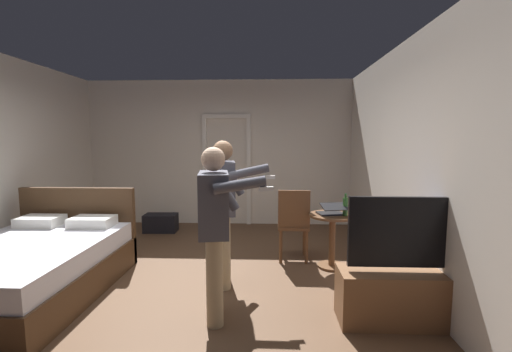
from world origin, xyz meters
TOP-DOWN VIEW (x-y plane):
  - ground_plane at (0.00, 0.00)m, footprint 6.46×6.46m
  - wall_back at (0.00, 3.00)m, footprint 5.29×0.12m
  - wall_right at (2.58, 0.00)m, footprint 0.12×6.11m
  - doorway_frame at (0.15, 2.92)m, footprint 0.93×0.08m
  - bed at (-1.57, -0.21)m, footprint 1.53×2.10m
  - tv_flatscreen at (2.22, -0.64)m, footprint 1.21×0.40m
  - side_table at (1.79, 0.69)m, footprint 0.60×0.60m
  - laptop at (1.77, 0.65)m, footprint 0.38×0.39m
  - bottle_on_table at (1.93, 0.61)m, footprint 0.06×0.06m
  - wooden_chair at (1.31, 0.90)m, footprint 0.43×0.43m
  - person_blue_shirt at (0.49, -0.63)m, footprint 0.70×0.64m
  - person_striped_shirt at (0.48, 0.12)m, footprint 0.73×0.57m
  - suitcase_dark at (-0.97, 2.29)m, footprint 0.58×0.35m

SIDE VIEW (x-z plane):
  - ground_plane at x=0.00m, z-range 0.00..0.00m
  - suitcase_dark at x=-0.97m, z-range 0.00..0.32m
  - bed at x=-1.57m, z-range -0.21..0.81m
  - tv_flatscreen at x=2.22m, z-range -0.25..0.91m
  - side_table at x=1.79m, z-range 0.12..0.82m
  - wooden_chair at x=1.31m, z-range 0.05..1.04m
  - laptop at x=1.77m, z-range 0.67..0.83m
  - bottle_on_table at x=1.93m, z-range 0.68..0.96m
  - person_blue_shirt at x=0.49m, z-range 0.13..1.72m
  - person_striped_shirt at x=0.48m, z-range 0.12..1.76m
  - doorway_frame at x=0.15m, z-range 0.16..2.29m
  - wall_back at x=0.00m, z-range 0.00..2.78m
  - wall_right at x=2.58m, z-range 0.00..2.78m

